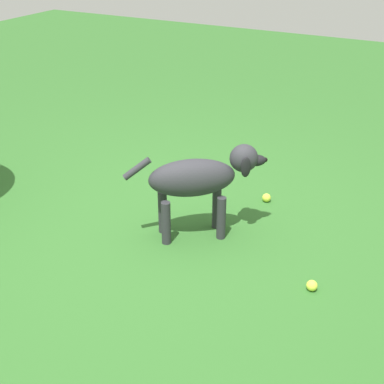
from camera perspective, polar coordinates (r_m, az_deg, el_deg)
ground at (r=3.72m, az=-3.33°, el=-4.43°), size 14.00×14.00×0.00m
dog at (r=3.50m, az=0.90°, el=1.44°), size 0.78×0.63×0.64m
tennis_ball_0 at (r=4.13m, az=7.95°, el=-0.61°), size 0.07×0.07×0.07m
tennis_ball_1 at (r=3.26m, az=12.66°, el=-9.71°), size 0.07×0.07×0.07m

